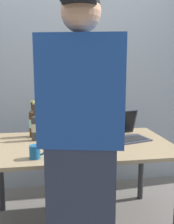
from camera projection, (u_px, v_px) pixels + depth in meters
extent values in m
cube|color=#9E8460|center=(78.00, 145.00, 1.94)|extent=(1.47, 0.83, 0.03)
cylinder|color=#2D2D30|center=(1.00, 175.00, 2.24)|extent=(0.05, 0.05, 0.70)
cylinder|color=#2D2D30|center=(141.00, 166.00, 2.45)|extent=(0.05, 0.05, 0.70)
cube|color=#383D4C|center=(129.00, 139.00, 2.03)|extent=(0.36, 0.29, 0.01)
cube|color=#232326|center=(131.00, 139.00, 2.01)|extent=(0.28, 0.19, 0.00)
cube|color=#383D4C|center=(121.00, 123.00, 2.13)|extent=(0.32, 0.15, 0.22)
cube|color=black|center=(121.00, 123.00, 2.12)|extent=(0.29, 0.14, 0.20)
cylinder|color=#333333|center=(35.00, 129.00, 2.00)|extent=(0.06, 0.06, 0.19)
cone|color=#333333|center=(35.00, 116.00, 1.98)|extent=(0.06, 0.06, 0.02)
cylinder|color=#333333|center=(35.00, 109.00, 1.98)|extent=(0.03, 0.03, 0.08)
cylinder|color=#BFB74C|center=(34.00, 104.00, 1.97)|extent=(0.03, 0.03, 0.01)
cylinder|color=beige|center=(35.00, 128.00, 2.00)|extent=(0.06, 0.06, 0.07)
cylinder|color=#472B14|center=(33.00, 124.00, 2.12)|extent=(0.07, 0.07, 0.21)
cone|color=#472B14|center=(33.00, 111.00, 2.09)|extent=(0.07, 0.07, 0.03)
cylinder|color=#472B14|center=(33.00, 106.00, 2.09)|extent=(0.03, 0.03, 0.06)
cylinder|color=#BFB74C|center=(33.00, 102.00, 2.08)|extent=(0.03, 0.03, 0.01)
cylinder|color=#A0D8B7|center=(33.00, 123.00, 2.11)|extent=(0.07, 0.07, 0.07)
cylinder|color=#1E5123|center=(50.00, 127.00, 2.14)|extent=(0.07, 0.07, 0.17)
cone|color=#1E5123|center=(50.00, 116.00, 2.12)|extent=(0.07, 0.07, 0.02)
cylinder|color=#1E5123|center=(50.00, 110.00, 2.11)|extent=(0.03, 0.03, 0.07)
cylinder|color=#BFB74C|center=(50.00, 105.00, 2.11)|extent=(0.03, 0.03, 0.01)
cylinder|color=#36DC63|center=(50.00, 126.00, 2.14)|extent=(0.07, 0.07, 0.06)
cube|color=#2D3347|center=(82.00, 220.00, 1.40)|extent=(0.40, 0.25, 0.90)
cube|color=#1E4793|center=(81.00, 92.00, 1.27)|extent=(0.47, 0.28, 0.57)
sphere|color=tan|center=(81.00, 12.00, 1.21)|extent=(0.20, 0.20, 0.20)
sphere|color=black|center=(81.00, 5.00, 1.20)|extent=(0.19, 0.19, 0.19)
cube|color=black|center=(79.00, 0.00, 1.09)|extent=(0.18, 0.14, 0.01)
cylinder|color=#19598C|center=(35.00, 152.00, 1.60)|extent=(0.07, 0.07, 0.09)
torus|color=#19598C|center=(40.00, 151.00, 1.61)|extent=(0.06, 0.01, 0.06)
cube|color=#99A3AD|center=(69.00, 70.00, 2.65)|extent=(6.00, 0.10, 2.60)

